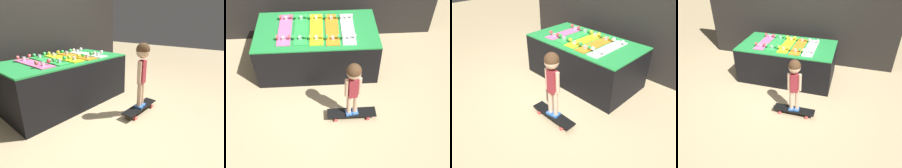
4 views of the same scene
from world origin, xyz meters
TOP-DOWN VIEW (x-y plane):
  - ground_plane at (0.00, 0.00)m, footprint 16.00×16.00m
  - back_wall at (0.00, 1.47)m, footprint 4.33×0.10m
  - display_rack at (0.00, 0.63)m, footprint 1.87×1.03m
  - skateboard_pink_on_rack at (-0.48, 0.64)m, footprint 0.20×0.80m
  - skateboard_green_on_rack at (-0.24, 0.64)m, footprint 0.20×0.80m
  - skateboard_yellow_on_rack at (-0.00, 0.63)m, footprint 0.20×0.80m
  - skateboard_orange_on_rack at (0.24, 0.61)m, footprint 0.20×0.80m
  - skateboard_white_on_rack at (0.48, 0.61)m, footprint 0.20×0.80m
  - skateboard_on_floor at (0.45, -0.51)m, footprint 0.69×0.17m
  - child at (0.45, -0.51)m, footprint 0.22×0.19m

SIDE VIEW (x-z plane):
  - ground_plane at x=0.00m, z-range 0.00..0.00m
  - skateboard_on_floor at x=0.45m, z-range 0.03..0.12m
  - display_rack at x=0.00m, z-range 0.00..0.72m
  - child at x=0.45m, z-range 0.27..1.19m
  - skateboard_pink_on_rack at x=-0.48m, z-range 0.69..0.78m
  - skateboard_green_on_rack at x=-0.24m, z-range 0.69..0.78m
  - skateboard_yellow_on_rack at x=0.00m, z-range 0.69..0.78m
  - skateboard_orange_on_rack at x=0.24m, z-range 0.69..0.78m
  - skateboard_white_on_rack at x=0.48m, z-range 0.69..0.78m
  - back_wall at x=0.00m, z-range 0.00..2.48m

